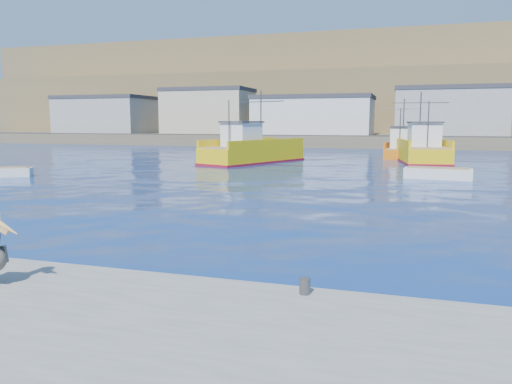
# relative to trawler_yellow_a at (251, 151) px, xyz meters

# --- Properties ---
(ground) EXTENTS (260.00, 260.00, 0.00)m
(ground) POSITION_rel_trawler_yellow_a_xyz_m (8.73, -30.28, -1.02)
(ground) COLOR navy
(ground) RESTS_ON ground
(dock_bollards) EXTENTS (36.20, 0.20, 0.30)m
(dock_bollards) POSITION_rel_trawler_yellow_a_xyz_m (9.33, -33.68, -0.37)
(dock_bollards) COLOR #4C4C4C
(dock_bollards) RESTS_ON dock
(far_shore) EXTENTS (200.00, 81.00, 24.00)m
(far_shore) POSITION_rel_trawler_yellow_a_xyz_m (8.73, 78.92, 7.96)
(far_shore) COLOR brown
(far_shore) RESTS_ON ground
(trawler_yellow_a) EXTENTS (7.46, 11.50, 6.47)m
(trawler_yellow_a) POSITION_rel_trawler_yellow_a_xyz_m (0.00, 0.00, 0.00)
(trawler_yellow_a) COLOR yellow
(trawler_yellow_a) RESTS_ON ground
(trawler_yellow_b) EXTENTS (5.24, 11.06, 6.43)m
(trawler_yellow_b) POSITION_rel_trawler_yellow_a_xyz_m (14.43, 5.62, -0.02)
(trawler_yellow_b) COLOR yellow
(trawler_yellow_b) RESTS_ON ground
(boat_orange) EXTENTS (3.70, 7.27, 5.92)m
(boat_orange) POSITION_rel_trawler_yellow_a_xyz_m (12.63, 10.20, -0.05)
(boat_orange) COLOR orange
(boat_orange) RESTS_ON ground
(skiff_left) EXTENTS (3.61, 2.71, 0.75)m
(skiff_left) POSITION_rel_trawler_yellow_a_xyz_m (-12.26, -15.70, -0.78)
(skiff_left) COLOR silver
(skiff_left) RESTS_ON ground
(skiff_mid) EXTENTS (4.22, 1.85, 0.89)m
(skiff_mid) POSITION_rel_trawler_yellow_a_xyz_m (15.22, -8.67, -0.74)
(skiff_mid) COLOR silver
(skiff_mid) RESTS_ON ground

